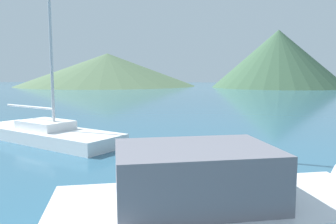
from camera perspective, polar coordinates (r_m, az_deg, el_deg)
name	(u,v)px	position (r m, az deg, el deg)	size (l,w,h in m)	color
motorboat_near	(253,213)	(5.97, 14.50, -16.62)	(6.83, 3.75, 2.36)	silver
sailboat_inner	(46,132)	(15.16, -20.46, -3.21)	(7.67, 5.52, 11.11)	white
hill_west	(108,70)	(85.41, -10.47, 7.26)	(44.74, 44.74, 8.19)	#4C6647
hill_central	(278,59)	(77.58, 18.56, 8.78)	(28.89, 28.89, 12.70)	#38563D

